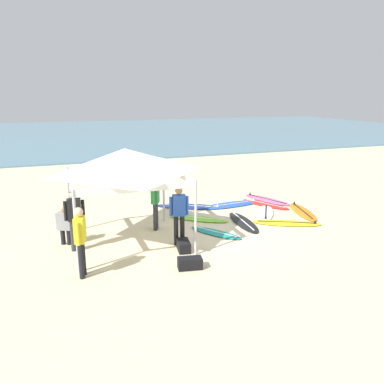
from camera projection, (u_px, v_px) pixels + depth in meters
ground_plane at (202, 234)px, 11.89m from camera, size 80.00×80.00×0.00m
sea at (91, 134)px, 40.90m from camera, size 80.00×36.00×0.10m
canopy_tent at (125, 161)px, 10.69m from camera, size 3.15×3.15×2.75m
surfboard_pink at (267, 200)px, 15.62m from camera, size 1.35×2.24×0.19m
surfboard_navy at (190, 206)px, 14.70m from camera, size 2.60×1.78×0.19m
surfboard_black at (243, 222)px, 12.93m from camera, size 0.83×2.25×0.19m
surfboard_orange at (303, 212)px, 14.05m from camera, size 1.13×2.26×0.19m
surfboard_blue at (231, 205)px, 14.94m from camera, size 2.65×0.93×0.19m
surfboard_teal at (216, 233)px, 11.93m from camera, size 1.40×1.79×0.19m
surfboard_white at (266, 212)px, 13.97m from camera, size 1.47×1.95×0.19m
surfboard_yellow at (287, 223)px, 12.83m from camera, size 2.25×1.55×0.19m
surfboard_red at (265, 204)px, 15.00m from camera, size 1.42×2.08×0.19m
surfboard_lime at (198, 218)px, 13.29m from camera, size 1.98×1.76×0.19m
person_blue at (179, 212)px, 10.85m from camera, size 0.54×0.28×1.71m
person_yellow at (80, 237)px, 8.93m from camera, size 0.31×0.53×1.71m
person_black at (75, 216)px, 10.45m from camera, size 0.55×0.24×1.71m
person_green at (155, 199)px, 12.10m from camera, size 0.35×0.51×1.71m
person_grey at (65, 223)px, 10.96m from camera, size 0.51×0.35×1.20m
gear_bag_near_tent at (190, 263)px, 9.56m from camera, size 0.65×0.42×0.28m
gear_bag_by_pole at (184, 246)px, 10.66m from camera, size 0.41×0.64×0.28m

